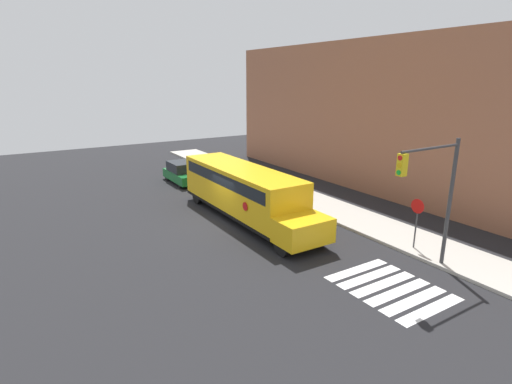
% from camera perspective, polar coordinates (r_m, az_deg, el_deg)
% --- Properties ---
extents(ground_plane, '(60.00, 60.00, 0.00)m').
position_cam_1_polar(ground_plane, '(22.38, -4.64, -4.24)').
color(ground_plane, black).
extents(sidewalk_strip, '(44.00, 3.00, 0.15)m').
position_cam_1_polar(sidewalk_strip, '(25.81, 8.26, -1.42)').
color(sidewalk_strip, '#B2ADA3').
rests_on(sidewalk_strip, ground).
extents(building_backdrop, '(32.00, 4.00, 10.27)m').
position_cam_1_polar(building_backdrop, '(29.42, 18.56, 10.12)').
color(building_backdrop, '#935B42').
rests_on(building_backdrop, ground).
extents(crosswalk_stripes, '(4.00, 3.20, 0.01)m').
position_cam_1_polar(crosswalk_stripes, '(16.45, 18.65, -12.85)').
color(crosswalk_stripes, white).
rests_on(crosswalk_stripes, ground).
extents(school_bus, '(11.38, 2.57, 2.91)m').
position_cam_1_polar(school_bus, '(22.36, -1.76, 0.33)').
color(school_bus, yellow).
rests_on(school_bus, ground).
extents(parked_car, '(4.08, 1.77, 1.57)m').
position_cam_1_polar(parked_car, '(30.98, -10.47, 2.72)').
color(parked_car, '#196B2D').
rests_on(parked_car, ground).
extents(stop_sign, '(0.66, 0.10, 2.49)m').
position_cam_1_polar(stop_sign, '(19.52, 21.96, -3.35)').
color(stop_sign, '#38383A').
rests_on(stop_sign, ground).
extents(traffic_light, '(0.28, 3.46, 5.46)m').
position_cam_1_polar(traffic_light, '(16.92, 24.22, 0.60)').
color(traffic_light, '#38383A').
rests_on(traffic_light, ground).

